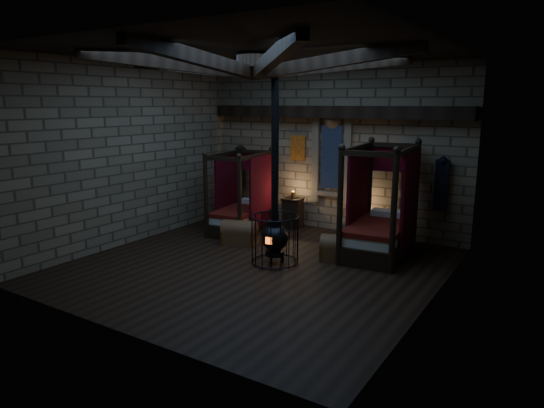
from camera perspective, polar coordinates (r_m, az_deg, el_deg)
The scene contains 8 objects.
room at distance 9.57m, azimuth -1.66°, elevation 14.63°, with size 7.02×7.02×4.29m.
bed_left at distance 12.64m, azimuth -3.56°, elevation -0.87°, with size 1.29×2.06×2.03m.
bed_right at distance 10.91m, azimuth 12.58°, elevation -2.73°, with size 1.41×2.37×2.37m.
trunk_left at distance 11.46m, azimuth -3.85°, elevation -3.47°, with size 0.90×0.71×0.58m.
trunk_right at distance 10.36m, azimuth 7.89°, elevation -5.26°, with size 0.86×0.67×0.56m.
nightstand_left at distance 12.88m, azimuth 2.47°, elevation -1.00°, with size 0.57×0.55×0.99m.
nightstand_right at distance 12.08m, azimuth 10.41°, elevation -2.43°, with size 0.45×0.44×0.72m.
stove at distance 9.99m, azimuth 0.34°, elevation -3.61°, with size 0.99×0.99×4.05m.
Camera 1 is at (5.33, -7.84, 3.28)m, focal length 32.00 mm.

